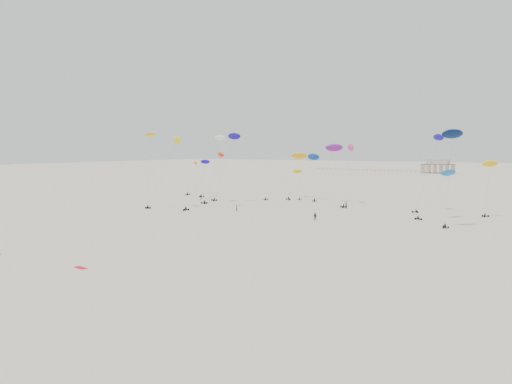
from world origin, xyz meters
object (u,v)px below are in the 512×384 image
Objects in this scene: rig_0 at (211,157)px; spectator_0 at (237,212)px; rig_9 at (216,169)px; pavilion_main at (438,167)px; rig_4 at (309,164)px.

rig_0 reaches higher than spectator_0.
rig_9 reaches higher than spectator_0.
pavilion_main is at bearing -37.94° from spectator_0.
rig_4 is at bearing -117.17° from rig_0.
rig_4 reaches higher than pavilion_main.
rig_9 is at bearing -95.65° from pavilion_main.
rig_0 is at bearing -93.74° from pavilion_main.
spectator_0 is at bearing -90.98° from pavilion_main.
rig_0 is 14.53m from rig_9.
pavilion_main is 244.83m from rig_0.
spectator_0 is (11.70, -4.30, -14.61)m from rig_0.
pavilion_main is at bearing -97.72° from rig_0.
rig_4 is (14.96, 34.91, -2.73)m from rig_0.
pavilion_main is 1.27× the size of rig_9.
rig_0 is at bearing 32.85° from spectator_0.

